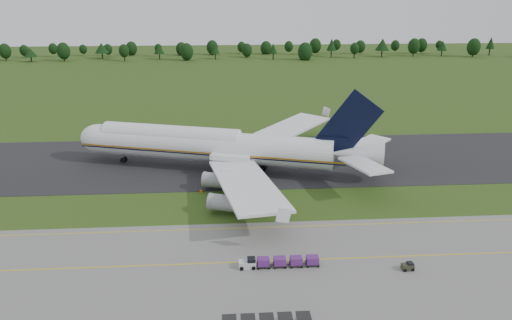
{
  "coord_description": "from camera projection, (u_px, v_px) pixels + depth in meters",
  "views": [
    {
      "loc": [
        -5.6,
        -92.48,
        41.92
      ],
      "look_at": [
        0.97,
        2.0,
        9.09
      ],
      "focal_mm": 35.0,
      "sensor_mm": 36.0,
      "label": 1
    }
  ],
  "objects": [
    {
      "name": "aircraft",
      "position": [
        216.0,
        146.0,
        119.29
      ],
      "size": [
        75.74,
        70.65,
        21.27
      ],
      "color": "white",
      "rests_on": "ground"
    },
    {
      "name": "apron_markings",
      "position": [
        263.0,
        278.0,
        75.82
      ],
      "size": [
        300.0,
        30.2,
        0.01
      ],
      "color": "#D7BC0C",
      "rests_on": "apron"
    },
    {
      "name": "taxiway",
      "position": [
        245.0,
        160.0,
        127.65
      ],
      "size": [
        300.0,
        40.0,
        0.08
      ],
      "primitive_type": "cube",
      "color": "black",
      "rests_on": "ground"
    },
    {
      "name": "baggage_train",
      "position": [
        278.0,
        262.0,
        78.76
      ],
      "size": [
        12.75,
        1.63,
        1.57
      ],
      "color": "silver",
      "rests_on": "apron"
    },
    {
      "name": "tree_line",
      "position": [
        223.0,
        49.0,
        306.04
      ],
      "size": [
        530.0,
        23.05,
        11.8
      ],
      "color": "black",
      "rests_on": "ground"
    },
    {
      "name": "edge_markers",
      "position": [
        221.0,
        191.0,
        107.83
      ],
      "size": [
        8.96,
        0.3,
        0.6
      ],
      "color": "orange",
      "rests_on": "ground"
    },
    {
      "name": "utility_cart",
      "position": [
        408.0,
        267.0,
        77.99
      ],
      "size": [
        1.91,
        1.28,
        1.01
      ],
      "color": "#2D2F21",
      "rests_on": "apron"
    },
    {
      "name": "ground",
      "position": [
        252.0,
        206.0,
        101.27
      ],
      "size": [
        600.0,
        600.0,
        0.0
      ],
      "primitive_type": "plane",
      "color": "#2A4514",
      "rests_on": "ground"
    },
    {
      "name": "apron",
      "position": [
        267.0,
        306.0,
        69.21
      ],
      "size": [
        300.0,
        52.0,
        0.06
      ],
      "primitive_type": "cube",
      "color": "slate",
      "rests_on": "ground"
    }
  ]
}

